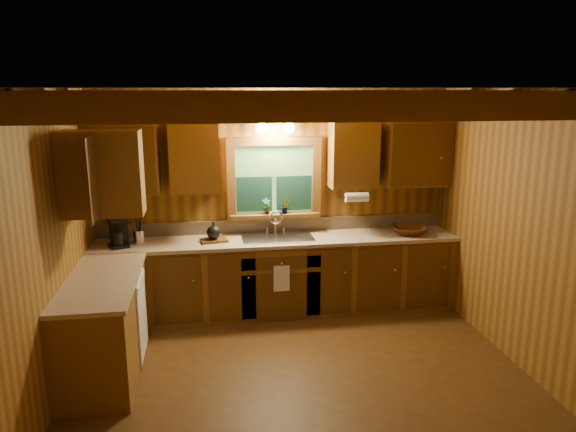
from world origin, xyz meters
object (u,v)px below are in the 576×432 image
(sink, at_px, (277,241))
(cutting_board, at_px, (214,240))
(coffee_maker, at_px, (118,232))
(wicker_basket, at_px, (409,230))

(sink, distance_m, cutting_board, 0.74)
(coffee_maker, distance_m, cutting_board, 1.05)
(sink, xyz_separation_m, coffee_maker, (-1.77, -0.06, 0.21))
(cutting_board, bearing_deg, sink, -8.03)
(sink, distance_m, coffee_maker, 1.79)
(cutting_board, relative_size, wicker_basket, 0.73)
(coffee_maker, relative_size, wicker_basket, 0.83)
(sink, xyz_separation_m, wicker_basket, (1.58, -0.08, 0.09))
(sink, distance_m, wicker_basket, 1.58)
(sink, relative_size, coffee_maker, 2.45)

